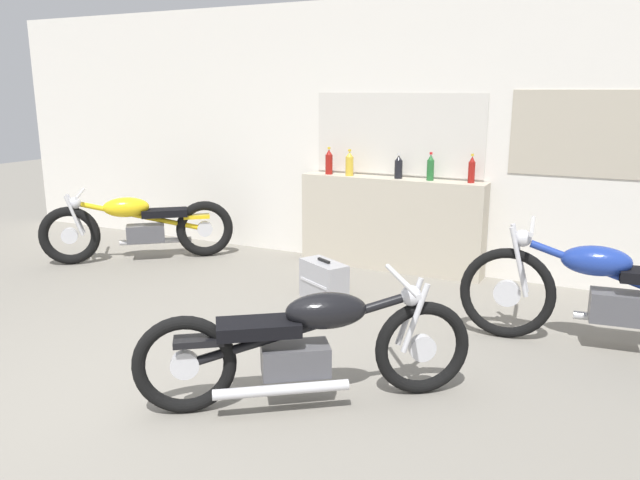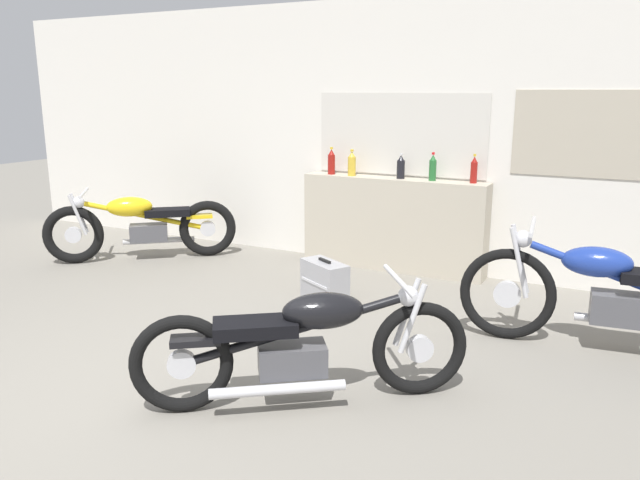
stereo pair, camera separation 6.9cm
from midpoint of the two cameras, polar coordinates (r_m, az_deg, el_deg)
The scene contains 12 objects.
ground_plane at distance 4.11m, azimuth -18.57°, elevation -14.43°, with size 24.00×24.00×0.00m, color gray.
wall_back at distance 6.83m, azimuth 3.79°, elevation 9.56°, with size 10.00×0.07×2.80m.
sill_counter at distance 6.65m, azimuth 6.17°, elevation 1.47°, with size 1.98×0.28×0.98m.
bottle_leftmost at distance 6.81m, azimuth 0.53°, elevation 7.13°, with size 0.08×0.08×0.29m.
bottle_left_center at distance 6.69m, azimuth 2.41°, elevation 6.96°, with size 0.09×0.09×0.28m.
bottle_center at distance 6.53m, azimuth 6.89°, elevation 6.62°, with size 0.08×0.08×0.26m.
bottle_right_center at distance 6.43m, azimuth 9.76°, elevation 6.51°, with size 0.07×0.07×0.29m.
bottle_rightmost at distance 6.34m, azimuth 13.39°, elevation 6.25°, with size 0.07×0.07×0.29m.
motorcycle_yellow at distance 7.27m, azimuth -16.51°, elevation 1.25°, with size 1.68×1.44×0.80m.
motorcycle_blue at distance 5.00m, azimuth 24.65°, elevation -4.44°, with size 2.14×0.64×0.92m.
motorcycle_black at distance 3.81m, azimuth -1.73°, elevation -9.41°, with size 1.72×1.29×0.77m.
hard_case_silver at distance 5.69m, azimuth -0.00°, elevation -3.78°, with size 0.53×0.43×0.39m.
Camera 1 is at (2.63, -2.51, 1.88)m, focal length 35.00 mm.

